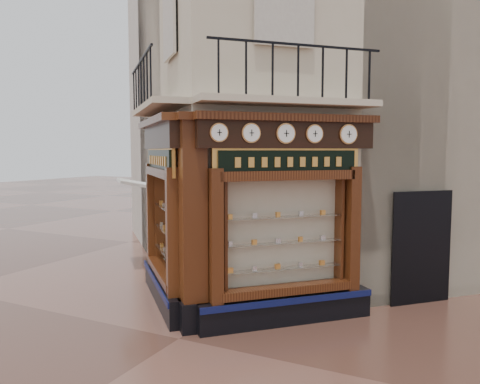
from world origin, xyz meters
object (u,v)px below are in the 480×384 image
Objects in this scene: corner_pilaster at (193,226)px; clock_a at (219,133)px; signboard_left at (160,160)px; signboard_right at (289,162)px; clock_e at (348,134)px; clock_b at (251,133)px; clock_d at (314,134)px; clock_c at (286,133)px; awning at (137,268)px.

clock_a is at bearing -48.56° from corner_pilaster.
clock_a is 0.15× the size of signboard_left.
clock_e is at bearing -5.33° from signboard_right.
signboard_right is (0.89, 1.05, -0.52)m from clock_a.
corner_pilaster reaches higher than signboard_right.
clock_b reaches higher than signboard_right.
clock_b is 0.93× the size of clock_e.
clock_c is at bearing -180.00° from clock_d.
awning is 0.70× the size of signboard_left.
clock_c is at bearing -0.00° from clock_b.
awning is at bearing 122.32° from clock_e.
clock_b is at bearing -23.81° from corner_pilaster.
corner_pilaster is at bearing 165.37° from clock_c.
clock_c reaches higher than signboard_left.
signboard_right is (-0.41, -0.25, -0.52)m from clock_d.
clock_e is (1.81, 1.81, 0.00)m from clock_a.
signboard_left is at bearing 120.53° from clock_b.
clock_d is (1.30, 1.30, 0.00)m from clock_a.
signboard_left is at bearing -176.77° from awning.
clock_d is at bearing -153.41° from awning.
awning is (-6.27, 1.41, -3.62)m from clock_e.
clock_b is (0.99, 0.38, 1.67)m from corner_pilaster.
clock_a is 0.87× the size of clock_e.
corner_pilaster is 11.23× the size of clock_b.
signboard_right is at bearing 174.67° from clock_e.
signboard_left is at bearing 131.89° from clock_c.
clock_e is at bearing -147.68° from awning.
clock_e is (1.39, 1.39, -0.00)m from clock_b.
corner_pilaster is 10.64× the size of clock_c.
signboard_right is (0.48, 0.63, -0.52)m from clock_b.
clock_d is (0.41, 0.41, 0.00)m from clock_c.
clock_b is at bearing -171.96° from signboard_right.
clock_e reaches higher than clock_c.
clock_a is 0.94× the size of clock_b.
clock_c is at bearing -138.11° from signboard_left.
clock_c reaches higher than clock_d.
clock_d reaches higher than clock_a.
clock_b is 0.16× the size of signboard_left.
awning is at bearing 95.71° from corner_pilaster.
clock_b is 0.17× the size of signboard_right.
awning is at bearing 111.48° from clock_c.
clock_a is at bearing -180.00° from clock_d.
corner_pilaster is 2.38m from clock_c.
clock_a is 1.47m from signboard_right.
corner_pilaster reaches higher than clock_b.
clock_d is 0.16× the size of signboard_left.
clock_e is 0.17× the size of signboard_left.
clock_d is at bearing -10.90° from corner_pilaster.
corner_pilaster is 2.54× the size of awning.
signboard_right is (-0.92, -0.76, -0.52)m from clock_e.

